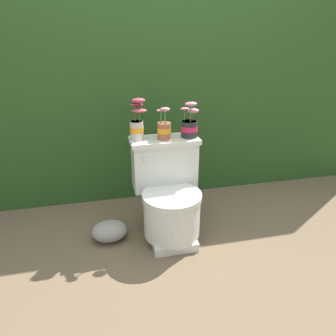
# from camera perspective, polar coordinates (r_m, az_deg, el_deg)

# --- Properties ---
(ground_plane) EXTENTS (12.00, 12.00, 0.00)m
(ground_plane) POSITION_cam_1_polar(r_m,az_deg,el_deg) (2.31, 2.22, -11.79)
(ground_plane) COLOR brown
(hedge_backdrop) EXTENTS (4.06, 0.88, 1.67)m
(hedge_backdrop) POSITION_cam_1_polar(r_m,az_deg,el_deg) (2.98, -3.05, 13.85)
(hedge_backdrop) COLOR #284C1E
(hedge_backdrop) RESTS_ON ground
(toilet) EXTENTS (0.45, 0.52, 0.66)m
(toilet) POSITION_cam_1_polar(r_m,az_deg,el_deg) (2.18, 0.15, -4.77)
(toilet) COLOR silver
(toilet) RESTS_ON ground
(potted_plant_left) EXTENTS (0.11, 0.11, 0.27)m
(potted_plant_left) POSITION_cam_1_polar(r_m,az_deg,el_deg) (2.12, -5.41, 7.80)
(potted_plant_left) COLOR beige
(potted_plant_left) RESTS_ON toilet
(potted_plant_midleft) EXTENTS (0.10, 0.10, 0.22)m
(potted_plant_midleft) POSITION_cam_1_polar(r_m,az_deg,el_deg) (2.13, -0.67, 6.89)
(potted_plant_midleft) COLOR #9E5638
(potted_plant_midleft) RESTS_ON toilet
(potted_plant_middle) EXTENTS (0.12, 0.11, 0.24)m
(potted_plant_middle) POSITION_cam_1_polar(r_m,az_deg,el_deg) (2.18, 3.77, 7.43)
(potted_plant_middle) COLOR #262628
(potted_plant_middle) RESTS_ON toilet
(garden_stone) EXTENTS (0.24, 0.19, 0.13)m
(garden_stone) POSITION_cam_1_polar(r_m,az_deg,el_deg) (2.28, -10.15, -10.76)
(garden_stone) COLOR gray
(garden_stone) RESTS_ON ground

